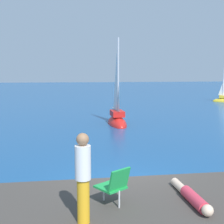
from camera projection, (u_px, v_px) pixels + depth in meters
The scene contains 6 objects.
ground_plane at pixel (124, 187), 9.34m from camera, with size 160.00×160.00×0.00m, color navy.
boulder_inland at pixel (99, 206), 7.99m from camera, with size 1.25×1.00×0.69m, color #483735.
sailboat_near at pixel (117, 119), 19.98m from camera, with size 1.19×3.26×6.00m.
person_sunbather at pixel (192, 197), 6.35m from camera, with size 0.27×1.76×0.25m.
person_standing at pixel (83, 176), 5.40m from camera, with size 0.28×0.28×1.62m.
beach_chair at pixel (114, 184), 6.16m from camera, with size 0.73×0.76×0.80m.
Camera 1 is at (-1.55, -8.83, 3.49)m, focal length 49.86 mm.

